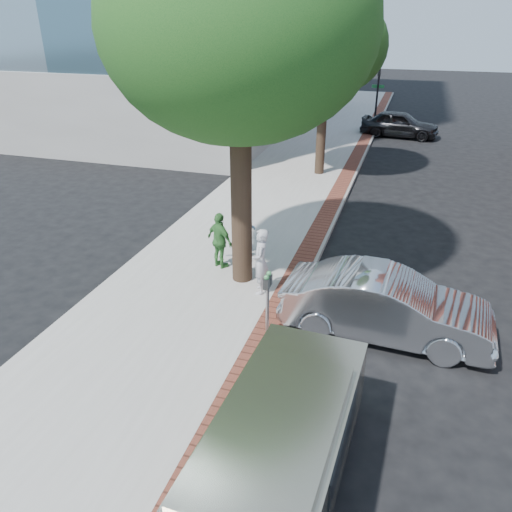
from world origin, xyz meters
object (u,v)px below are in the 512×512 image
at_px(van, 282,444).
at_px(sedan_silver, 386,305).
at_px(person_officer, 245,224).
at_px(person_gray, 261,261).
at_px(person_green, 220,241).
at_px(bg_car, 400,124).
at_px(parking_meter, 268,291).

bearing_deg(van, sedan_silver, 78.82).
height_order(person_officer, sedan_silver, person_officer).
height_order(person_gray, sedan_silver, person_gray).
relative_size(person_officer, sedan_silver, 0.38).
distance_m(person_green, van, 7.15).
bearing_deg(van, person_gray, 112.89).
relative_size(person_officer, van, 0.38).
height_order(bg_car, van, van).
xyz_separation_m(bg_car, van, (-0.40, -24.87, 0.17)).
xyz_separation_m(person_gray, sedan_silver, (3.08, -0.74, -0.25)).
distance_m(sedan_silver, bg_car, 20.31).
bearing_deg(person_gray, person_green, -136.83).
distance_m(person_green, sedan_silver, 4.85).
distance_m(parking_meter, sedan_silver, 2.63).
distance_m(person_officer, sedan_silver, 5.08).
distance_m(person_gray, van, 5.66).
height_order(parking_meter, person_gray, person_gray).
bearing_deg(sedan_silver, person_officer, 58.88).
relative_size(person_green, bg_car, 0.36).
height_order(person_green, bg_car, person_green).
height_order(person_gray, person_green, person_gray).
distance_m(parking_meter, bg_car, 21.29).
relative_size(person_gray, sedan_silver, 0.38).
distance_m(bg_car, van, 24.88).
bearing_deg(sedan_silver, person_gray, 79.51).
bearing_deg(sedan_silver, parking_meter, 113.81).
height_order(parking_meter, person_green, person_green).
xyz_separation_m(person_gray, van, (1.95, -5.32, -0.09)).
bearing_deg(person_gray, sedan_silver, 63.78).
bearing_deg(person_green, van, 146.33).
relative_size(parking_meter, person_green, 0.94).
height_order(sedan_silver, van, van).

